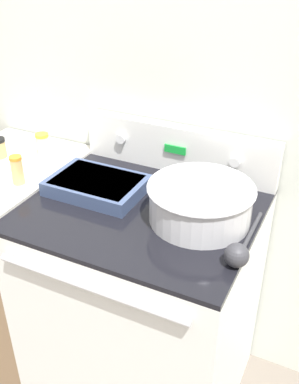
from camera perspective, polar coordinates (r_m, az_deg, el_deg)
kitchen_wall at (r=1.78m, az=4.66°, el=12.48°), size 8.00×0.05×2.50m
stove_range at (r=1.89m, az=-0.80°, el=-14.10°), size 0.81×0.72×0.94m
control_panel at (r=1.81m, az=3.66°, el=5.50°), size 0.81×0.07×0.19m
side_counter at (r=2.19m, az=-16.56°, el=-8.10°), size 0.51×0.69×0.95m
mixing_bowl at (r=1.50m, az=6.49°, el=-1.14°), size 0.36×0.36×0.13m
casserole_dish at (r=1.69m, az=-6.69°, el=0.96°), size 0.35×0.24×0.05m
ladle at (r=1.36m, az=11.21°, el=-7.58°), size 0.07×0.33×0.07m
spice_jar_orange_cap at (r=1.77m, az=-16.45°, el=2.71°), size 0.05×0.05×0.11m
spice_jar_yellow_cap at (r=1.98m, az=-13.40°, el=5.93°), size 0.06×0.06×0.10m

